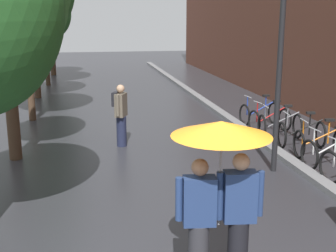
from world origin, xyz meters
The scene contains 12 objects.
kerb_strip centered at (3.20, 10.00, 0.06)m, with size 0.30×36.00×0.12m, color slate.
street_tree_3 centered at (-3.40, 14.80, 3.77)m, with size 2.90×2.90×5.57m.
street_tree_5 centered at (-3.23, 22.52, 3.49)m, with size 2.39×2.39×4.97m.
parked_bicycle_1 centered at (3.89, 4.30, 0.38)m, with size 1.12×0.77×0.96m.
parked_bicycle_2 centered at (4.07, 5.07, 0.38)m, with size 1.14×0.80×0.96m.
parked_bicycle_3 centered at (4.01, 5.90, 0.38)m, with size 1.16×0.83×0.96m.
parked_bicycle_4 centered at (3.86, 6.87, 0.38)m, with size 1.14×0.80×0.96m.
parked_bicycle_5 centered at (3.86, 7.57, 0.38)m, with size 1.16×0.83×0.96m.
parked_bicycle_6 centered at (3.91, 8.49, 0.38)m, with size 1.15×0.81×0.96m.
couple_under_umbrella centered at (0.14, 0.50, 1.45)m, with size 1.21×1.21×2.12m.
street_lamp_post centered at (2.60, 4.37, 2.48)m, with size 0.24×0.24×4.24m.
pedestrian_walking_midground centered at (-0.55, 6.95, 0.87)m, with size 0.43×0.55×1.63m.
Camera 1 is at (-1.42, -4.37, 3.31)m, focal length 47.54 mm.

